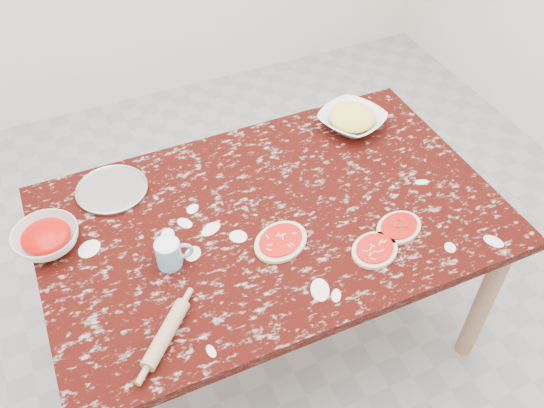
{
  "coord_description": "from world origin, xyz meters",
  "views": [
    {
      "loc": [
        -0.57,
        -1.28,
        2.22
      ],
      "look_at": [
        0.0,
        0.0,
        0.8
      ],
      "focal_mm": 38.08,
      "sensor_mm": 36.0,
      "label": 1
    }
  ],
  "objects": [
    {
      "name": "pizza_tray",
      "position": [
        -0.49,
        0.34,
        0.76
      ],
      "size": [
        0.33,
        0.33,
        0.01
      ],
      "primitive_type": "cylinder",
      "rotation": [
        0.0,
        0.0,
        0.37
      ],
      "color": "#B2B2B7",
      "rests_on": "worktable"
    },
    {
      "name": "rolling_pin",
      "position": [
        -0.48,
        -0.33,
        0.77
      ],
      "size": [
        0.19,
        0.2,
        0.05
      ],
      "primitive_type": "cylinder",
      "rotation": [
        0.0,
        1.57,
        0.81
      ],
      "color": "tan",
      "rests_on": "worktable"
    },
    {
      "name": "ground",
      "position": [
        0.0,
        0.0,
        0.0
      ],
      "size": [
        4.0,
        4.0,
        0.0
      ],
      "primitive_type": "plane",
      "color": "gray"
    },
    {
      "name": "pizza_right",
      "position": [
        0.37,
        -0.24,
        0.76
      ],
      "size": [
        0.21,
        0.18,
        0.02
      ],
      "color": "beige",
      "rests_on": "worktable"
    },
    {
      "name": "pizza_left",
      "position": [
        -0.03,
        -0.13,
        0.76
      ],
      "size": [
        0.25,
        0.23,
        0.02
      ],
      "color": "beige",
      "rests_on": "worktable"
    },
    {
      "name": "worktable",
      "position": [
        0.0,
        0.0,
        0.67
      ],
      "size": [
        1.6,
        1.0,
        0.75
      ],
      "color": "black",
      "rests_on": "ground"
    },
    {
      "name": "sauce_bowl",
      "position": [
        -0.74,
        0.17,
        0.78
      ],
      "size": [
        0.24,
        0.24,
        0.07
      ],
      "primitive_type": "imported",
      "rotation": [
        0.0,
        0.0,
        -0.13
      ],
      "color": "white",
      "rests_on": "worktable"
    },
    {
      "name": "cheese_bowl",
      "position": [
        0.5,
        0.32,
        0.78
      ],
      "size": [
        0.33,
        0.33,
        0.06
      ],
      "primitive_type": "imported",
      "rotation": [
        0.0,
        0.0,
        0.42
      ],
      "color": "white",
      "rests_on": "worktable"
    },
    {
      "name": "pizza_mid",
      "position": [
        0.24,
        -0.29,
        0.76
      ],
      "size": [
        0.21,
        0.2,
        0.02
      ],
      "color": "beige",
      "rests_on": "worktable"
    },
    {
      "name": "flour_mug",
      "position": [
        -0.39,
        -0.07,
        0.8
      ],
      "size": [
        0.12,
        0.08,
        0.1
      ],
      "color": "#77B4D7",
      "rests_on": "worktable"
    }
  ]
}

